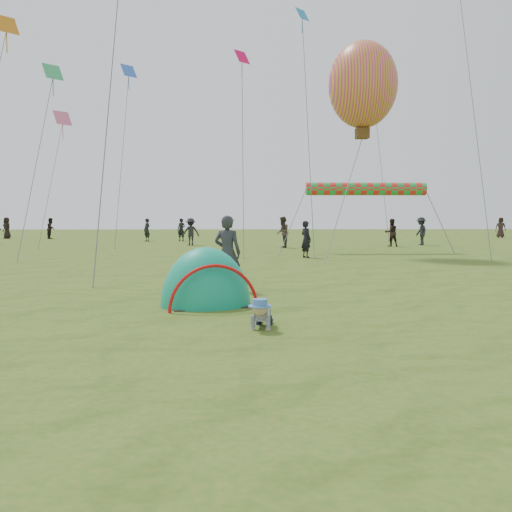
{
  "coord_description": "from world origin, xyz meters",
  "views": [
    {
      "loc": [
        -0.47,
        -9.19,
        1.81
      ],
      "look_at": [
        -0.05,
        2.4,
        1.0
      ],
      "focal_mm": 40.0,
      "sensor_mm": 36.0,
      "label": 1
    }
  ],
  "objects_px": {
    "crawling_toddler": "(262,313)",
    "balloon_kite": "(363,90)",
    "popup_tent": "(206,305)",
    "standing_adult": "(227,253)"
  },
  "relations": [
    {
      "from": "crawling_toddler",
      "to": "popup_tent",
      "type": "distance_m",
      "value": 2.65
    },
    {
      "from": "popup_tent",
      "to": "balloon_kite",
      "type": "xyz_separation_m",
      "value": [
        6.47,
        14.93,
        7.61
      ]
    },
    {
      "from": "popup_tent",
      "to": "crawling_toddler",
      "type": "bearing_deg",
      "value": -84.19
    },
    {
      "from": "crawling_toddler",
      "to": "standing_adult",
      "type": "xyz_separation_m",
      "value": [
        -0.62,
        4.87,
        0.66
      ]
    },
    {
      "from": "standing_adult",
      "to": "balloon_kite",
      "type": "relative_size",
      "value": 0.41
    },
    {
      "from": "crawling_toddler",
      "to": "popup_tent",
      "type": "relative_size",
      "value": 0.28
    },
    {
      "from": "balloon_kite",
      "to": "standing_adult",
      "type": "bearing_deg",
      "value": -115.91
    },
    {
      "from": "standing_adult",
      "to": "balloon_kite",
      "type": "xyz_separation_m",
      "value": [
        6.06,
        12.48,
        6.69
      ]
    },
    {
      "from": "popup_tent",
      "to": "standing_adult",
      "type": "bearing_deg",
      "value": 63.45
    },
    {
      "from": "crawling_toddler",
      "to": "balloon_kite",
      "type": "relative_size",
      "value": 0.15
    }
  ]
}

